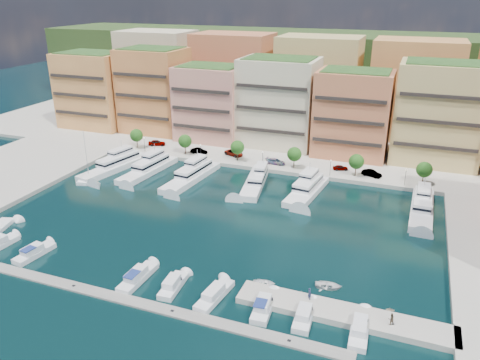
% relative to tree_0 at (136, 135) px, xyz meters
% --- Properties ---
extents(ground, '(400.00, 400.00, 0.00)m').
position_rel_tree_0_xyz_m(ground, '(40.00, -33.50, -4.74)').
color(ground, black).
rests_on(ground, ground).
extents(north_quay, '(220.00, 64.00, 2.00)m').
position_rel_tree_0_xyz_m(north_quay, '(40.00, 28.50, -4.74)').
color(north_quay, '#9E998E').
rests_on(north_quay, ground).
extents(hillside, '(240.00, 40.00, 58.00)m').
position_rel_tree_0_xyz_m(hillside, '(40.00, 76.50, -4.74)').
color(hillside, '#1E3214').
rests_on(hillside, ground).
extents(south_pontoon, '(72.00, 2.20, 0.35)m').
position_rel_tree_0_xyz_m(south_pontoon, '(37.00, -63.50, -4.74)').
color(south_pontoon, gray).
rests_on(south_pontoon, ground).
extents(finger_pier, '(32.00, 5.00, 2.00)m').
position_rel_tree_0_xyz_m(finger_pier, '(70.00, -55.50, -4.74)').
color(finger_pier, '#9E998E').
rests_on(finger_pier, ground).
extents(apartment_0, '(22.00, 16.50, 24.80)m').
position_rel_tree_0_xyz_m(apartment_0, '(-26.00, 16.49, 8.57)').
color(apartment_0, '#EAA055').
rests_on(apartment_0, north_quay).
extents(apartment_1, '(20.00, 16.50, 26.80)m').
position_rel_tree_0_xyz_m(apartment_1, '(-4.00, 18.49, 9.57)').
color(apartment_1, '#D98948').
rests_on(apartment_1, north_quay).
extents(apartment_2, '(20.00, 15.50, 22.80)m').
position_rel_tree_0_xyz_m(apartment_2, '(17.00, 16.49, 7.57)').
color(apartment_2, tan).
rests_on(apartment_2, north_quay).
extents(apartment_3, '(22.00, 16.50, 25.80)m').
position_rel_tree_0_xyz_m(apartment_3, '(38.00, 18.49, 9.07)').
color(apartment_3, beige).
rests_on(apartment_3, north_quay).
extents(apartment_4, '(20.00, 15.50, 23.80)m').
position_rel_tree_0_xyz_m(apartment_4, '(60.00, 16.49, 8.07)').
color(apartment_4, '#B66B44').
rests_on(apartment_4, north_quay).
extents(apartment_5, '(22.00, 16.50, 26.80)m').
position_rel_tree_0_xyz_m(apartment_5, '(82.00, 18.49, 9.57)').
color(apartment_5, tan).
rests_on(apartment_5, north_quay).
extents(backblock_0, '(26.00, 18.00, 30.00)m').
position_rel_tree_0_xyz_m(backblock_0, '(-15.00, 40.50, 11.26)').
color(backblock_0, beige).
rests_on(backblock_0, north_quay).
extents(backblock_1, '(26.00, 18.00, 30.00)m').
position_rel_tree_0_xyz_m(backblock_1, '(15.00, 40.50, 11.26)').
color(backblock_1, '#B66B44').
rests_on(backblock_1, north_quay).
extents(backblock_2, '(26.00, 18.00, 30.00)m').
position_rel_tree_0_xyz_m(backblock_2, '(45.00, 40.50, 11.26)').
color(backblock_2, tan).
rests_on(backblock_2, north_quay).
extents(backblock_3, '(26.00, 18.00, 30.00)m').
position_rel_tree_0_xyz_m(backblock_3, '(75.00, 40.50, 11.26)').
color(backblock_3, '#EAA055').
rests_on(backblock_3, north_quay).
extents(tree_0, '(3.80, 3.80, 5.65)m').
position_rel_tree_0_xyz_m(tree_0, '(0.00, 0.00, 0.00)').
color(tree_0, '#473323').
rests_on(tree_0, north_quay).
extents(tree_1, '(3.80, 3.80, 5.65)m').
position_rel_tree_0_xyz_m(tree_1, '(16.00, 0.00, 0.00)').
color(tree_1, '#473323').
rests_on(tree_1, north_quay).
extents(tree_2, '(3.80, 3.80, 5.65)m').
position_rel_tree_0_xyz_m(tree_2, '(32.00, 0.00, 0.00)').
color(tree_2, '#473323').
rests_on(tree_2, north_quay).
extents(tree_3, '(3.80, 3.80, 5.65)m').
position_rel_tree_0_xyz_m(tree_3, '(48.00, 0.00, 0.00)').
color(tree_3, '#473323').
rests_on(tree_3, north_quay).
extents(tree_4, '(3.80, 3.80, 5.65)m').
position_rel_tree_0_xyz_m(tree_4, '(64.00, 0.00, 0.00)').
color(tree_4, '#473323').
rests_on(tree_4, north_quay).
extents(tree_5, '(3.80, 3.80, 5.65)m').
position_rel_tree_0_xyz_m(tree_5, '(80.00, 0.00, 0.00)').
color(tree_5, '#473323').
rests_on(tree_5, north_quay).
extents(lamppost_0, '(0.30, 0.30, 4.20)m').
position_rel_tree_0_xyz_m(lamppost_0, '(4.00, -2.30, -0.92)').
color(lamppost_0, black).
rests_on(lamppost_0, north_quay).
extents(lamppost_1, '(0.30, 0.30, 4.20)m').
position_rel_tree_0_xyz_m(lamppost_1, '(22.00, -2.30, -0.92)').
color(lamppost_1, black).
rests_on(lamppost_1, north_quay).
extents(lamppost_2, '(0.30, 0.30, 4.20)m').
position_rel_tree_0_xyz_m(lamppost_2, '(40.00, -2.30, -0.92)').
color(lamppost_2, black).
rests_on(lamppost_2, north_quay).
extents(lamppost_3, '(0.30, 0.30, 4.20)m').
position_rel_tree_0_xyz_m(lamppost_3, '(58.00, -2.30, -0.92)').
color(lamppost_3, black).
rests_on(lamppost_3, north_quay).
extents(lamppost_4, '(0.30, 0.30, 4.20)m').
position_rel_tree_0_xyz_m(lamppost_4, '(76.00, -2.30, -0.92)').
color(lamppost_4, black).
rests_on(lamppost_4, north_quay).
extents(yacht_0, '(8.98, 23.26, 7.30)m').
position_rel_tree_0_xyz_m(yacht_0, '(3.14, -14.97, -3.53)').
color(yacht_0, white).
rests_on(yacht_0, ground).
extents(yacht_1, '(6.90, 21.45, 7.30)m').
position_rel_tree_0_xyz_m(yacht_1, '(12.58, -14.20, -3.65)').
color(yacht_1, white).
rests_on(yacht_1, ground).
extents(yacht_2, '(6.89, 22.43, 7.30)m').
position_rel_tree_0_xyz_m(yacht_2, '(25.41, -14.61, -3.53)').
color(yacht_2, white).
rests_on(yacht_2, ground).
extents(yacht_3, '(7.15, 19.01, 7.30)m').
position_rel_tree_0_xyz_m(yacht_3, '(41.75, -13.01, -3.53)').
color(yacht_3, white).
rests_on(yacht_3, ground).
extents(yacht_4, '(7.14, 19.29, 7.30)m').
position_rel_tree_0_xyz_m(yacht_4, '(54.76, -13.18, -3.65)').
color(yacht_4, white).
rests_on(yacht_4, ground).
extents(yacht_6, '(4.86, 20.71, 7.30)m').
position_rel_tree_0_xyz_m(yacht_6, '(80.20, -13.95, -3.53)').
color(yacht_6, white).
rests_on(yacht_6, ground).
extents(cruiser_1, '(3.48, 8.08, 2.66)m').
position_rel_tree_0_xyz_m(cruiser_1, '(14.88, -58.10, -4.17)').
color(cruiser_1, white).
rests_on(cruiser_1, ground).
extents(cruiser_4, '(2.77, 9.07, 2.66)m').
position_rel_tree_0_xyz_m(cruiser_4, '(36.62, -58.12, -4.17)').
color(cruiser_4, white).
rests_on(cruiser_4, ground).
extents(cruiser_5, '(2.96, 7.47, 2.55)m').
position_rel_tree_0_xyz_m(cruiser_5, '(43.21, -58.08, -4.20)').
color(cruiser_5, white).
rests_on(cruiser_5, ground).
extents(cruiser_6, '(3.52, 9.04, 2.55)m').
position_rel_tree_0_xyz_m(cruiser_6, '(50.48, -58.10, -4.20)').
color(cruiser_6, white).
rests_on(cruiser_6, ground).
extents(cruiser_7, '(3.15, 7.93, 2.66)m').
position_rel_tree_0_xyz_m(cruiser_7, '(58.57, -58.10, -4.17)').
color(cruiser_7, white).
rests_on(cruiser_7, ground).
extents(cruiser_8, '(2.81, 7.33, 2.55)m').
position_rel_tree_0_xyz_m(cruiser_8, '(64.79, -58.08, -4.20)').
color(cruiser_8, white).
rests_on(cruiser_8, ground).
extents(cruiser_9, '(2.79, 8.67, 2.55)m').
position_rel_tree_0_xyz_m(cruiser_9, '(72.72, -58.09, -4.20)').
color(cruiser_9, white).
rests_on(cruiser_9, ground).
extents(sailboat_2, '(4.74, 8.58, 13.20)m').
position_rel_tree_0_xyz_m(sailboat_2, '(0.67, -24.38, -4.42)').
color(sailboat_2, white).
rests_on(sailboat_2, ground).
extents(tender_1, '(1.63, 1.48, 0.75)m').
position_rel_tree_0_xyz_m(tender_1, '(63.01, -52.46, -4.37)').
color(tender_1, beige).
rests_on(tender_1, ground).
extents(tender_0, '(4.08, 3.29, 0.75)m').
position_rel_tree_0_xyz_m(tender_0, '(56.65, -51.94, -4.37)').
color(tender_0, white).
rests_on(tender_0, ground).
extents(tender_2, '(4.74, 3.72, 0.89)m').
position_rel_tree_0_xyz_m(tender_2, '(66.64, -49.02, -4.30)').
color(tender_2, silver).
rests_on(tender_2, ground).
extents(tender_3, '(1.51, 1.36, 0.71)m').
position_rel_tree_0_xyz_m(tender_3, '(76.41, -51.76, -4.39)').
color(tender_3, '#C6B297').
rests_on(tender_3, ground).
extents(car_0, '(5.44, 3.72, 1.72)m').
position_rel_tree_0_xyz_m(car_0, '(4.50, 3.71, -2.88)').
color(car_0, gray).
rests_on(car_0, north_quay).
extents(car_1, '(5.00, 2.11, 1.61)m').
position_rel_tree_0_xyz_m(car_1, '(19.66, 1.30, -2.94)').
color(car_1, gray).
rests_on(car_1, north_quay).
extents(car_2, '(6.24, 4.52, 1.58)m').
position_rel_tree_0_xyz_m(car_2, '(29.66, 3.34, -2.95)').
color(car_2, gray).
rests_on(car_2, north_quay).
extents(car_3, '(5.36, 2.51, 1.51)m').
position_rel_tree_0_xyz_m(car_3, '(42.69, 0.78, -2.99)').
color(car_3, gray).
rests_on(car_3, north_quay).
extents(car_4, '(4.18, 2.76, 1.32)m').
position_rel_tree_0_xyz_m(car_4, '(59.84, 2.59, -3.08)').
color(car_4, gray).
rests_on(car_4, north_quay).
extents(car_5, '(5.29, 3.40, 1.65)m').
position_rel_tree_0_xyz_m(car_5, '(67.95, 0.80, -2.92)').
color(car_5, gray).
rests_on(car_5, north_quay).
extents(person_0, '(0.82, 0.84, 1.94)m').
position_rel_tree_0_xyz_m(person_0, '(64.63, -54.30, -2.77)').
color(person_0, '#282F51').
rests_on(person_0, finger_pier).
extents(person_1, '(1.12, 1.04, 1.84)m').
position_rel_tree_0_xyz_m(person_1, '(76.67, -55.99, -2.82)').
color(person_1, '#4C3E2E').
rests_on(person_1, finger_pier).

